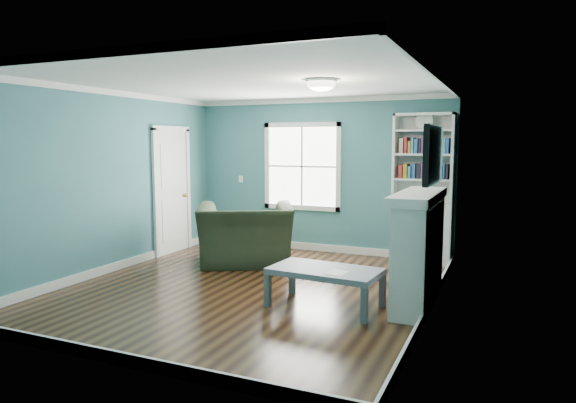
% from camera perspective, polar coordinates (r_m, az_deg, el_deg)
% --- Properties ---
extents(floor, '(5.00, 5.00, 0.00)m').
position_cam_1_polar(floor, '(6.70, -4.13, -9.56)').
color(floor, black).
rests_on(floor, ground).
extents(room_walls, '(5.00, 5.00, 5.00)m').
position_cam_1_polar(room_walls, '(6.44, -4.24, 4.08)').
color(room_walls, '#386975').
rests_on(room_walls, ground).
extents(trim, '(4.50, 5.00, 2.60)m').
position_cam_1_polar(trim, '(6.47, -4.22, 1.03)').
color(trim, white).
rests_on(trim, ground).
extents(window, '(1.40, 0.06, 1.50)m').
position_cam_1_polar(window, '(8.83, 1.58, 3.92)').
color(window, white).
rests_on(window, room_walls).
extents(bookshelf, '(0.90, 0.35, 2.31)m').
position_cam_1_polar(bookshelf, '(8.14, 14.70, -0.24)').
color(bookshelf, silver).
rests_on(bookshelf, ground).
extents(fireplace, '(0.44, 1.58, 1.30)m').
position_cam_1_polar(fireplace, '(6.09, 14.42, -5.23)').
color(fireplace, black).
rests_on(fireplace, ground).
extents(tv, '(0.06, 1.10, 0.65)m').
position_cam_1_polar(tv, '(5.95, 15.87, 5.03)').
color(tv, black).
rests_on(tv, fireplace).
extents(door, '(0.12, 0.98, 2.17)m').
position_cam_1_polar(door, '(8.85, -12.76, 1.31)').
color(door, silver).
rests_on(door, ground).
extents(ceiling_fixture, '(0.38, 0.38, 0.15)m').
position_cam_1_polar(ceiling_fixture, '(6.20, 3.70, 12.94)').
color(ceiling_fixture, white).
rests_on(ceiling_fixture, room_walls).
extents(light_switch, '(0.08, 0.01, 0.12)m').
position_cam_1_polar(light_switch, '(9.36, -5.26, 2.51)').
color(light_switch, white).
rests_on(light_switch, room_walls).
extents(recliner, '(1.67, 1.46, 1.23)m').
position_cam_1_polar(recliner, '(7.87, -4.73, -2.54)').
color(recliner, black).
rests_on(recliner, ground).
extents(coffee_table, '(1.27, 0.76, 0.45)m').
position_cam_1_polar(coffee_table, '(5.87, 4.15, -7.96)').
color(coffee_table, '#475156').
rests_on(coffee_table, ground).
extents(paper_sheet, '(0.23, 0.28, 0.00)m').
position_cam_1_polar(paper_sheet, '(5.67, 5.48, -7.89)').
color(paper_sheet, white).
rests_on(paper_sheet, coffee_table).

